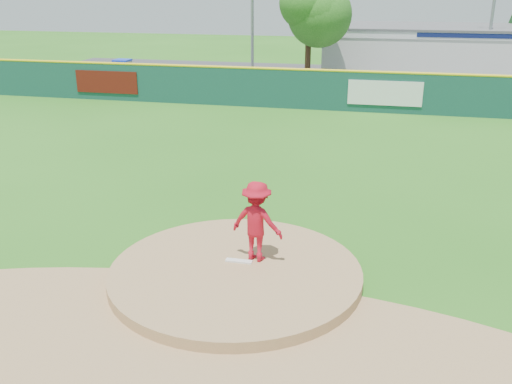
% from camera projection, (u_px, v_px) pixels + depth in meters
% --- Properties ---
extents(ground, '(120.00, 120.00, 0.00)m').
position_uv_depth(ground, '(236.00, 278.00, 12.49)').
color(ground, '#286B19').
rests_on(ground, ground).
extents(pitchers_mound, '(5.50, 5.50, 0.50)m').
position_uv_depth(pitchers_mound, '(236.00, 278.00, 12.49)').
color(pitchers_mound, '#9E774C').
rests_on(pitchers_mound, ground).
extents(pitching_rubber, '(0.60, 0.15, 0.04)m').
position_uv_depth(pitching_rubber, '(239.00, 261.00, 12.68)').
color(pitching_rubber, white).
rests_on(pitching_rubber, pitchers_mound).
extents(infield_dirt_arc, '(15.40, 15.40, 0.01)m').
position_uv_depth(infield_dirt_arc, '(191.00, 361.00, 9.75)').
color(infield_dirt_arc, '#9E774C').
rests_on(infield_dirt_arc, ground).
extents(parking_lot, '(44.00, 16.00, 0.02)m').
position_uv_depth(parking_lot, '(342.00, 82.00, 37.19)').
color(parking_lot, '#38383A').
rests_on(parking_lot, ground).
extents(pitcher, '(1.29, 0.90, 1.83)m').
position_uv_depth(pitcher, '(257.00, 221.00, 12.51)').
color(pitcher, '#B30F21').
rests_on(pitcher, pitchers_mound).
extents(van, '(4.72, 3.17, 1.20)m').
position_uv_depth(van, '(337.00, 82.00, 33.40)').
color(van, white).
rests_on(van, parking_lot).
extents(pool_building_grp, '(15.20, 8.20, 3.31)m').
position_uv_depth(pool_building_grp, '(435.00, 50.00, 39.92)').
color(pool_building_grp, silver).
rests_on(pool_building_grp, ground).
extents(fence_banners, '(18.48, 0.04, 1.20)m').
position_uv_depth(fence_banners, '(238.00, 87.00, 29.51)').
color(fence_banners, '#57130C').
rests_on(fence_banners, ground).
extents(playground_slide, '(0.98, 2.76, 1.52)m').
position_uv_depth(playground_slide, '(122.00, 72.00, 36.35)').
color(playground_slide, blue).
rests_on(playground_slide, ground).
extents(outfield_fence, '(40.00, 0.14, 2.07)m').
position_uv_depth(outfield_fence, '(327.00, 89.00, 28.58)').
color(outfield_fence, '#144239').
rests_on(outfield_fence, ground).
extents(deciduous_tree, '(5.60, 5.60, 7.36)m').
position_uv_depth(deciduous_tree, '(309.00, 10.00, 34.21)').
color(deciduous_tree, '#382314').
rests_on(deciduous_tree, ground).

